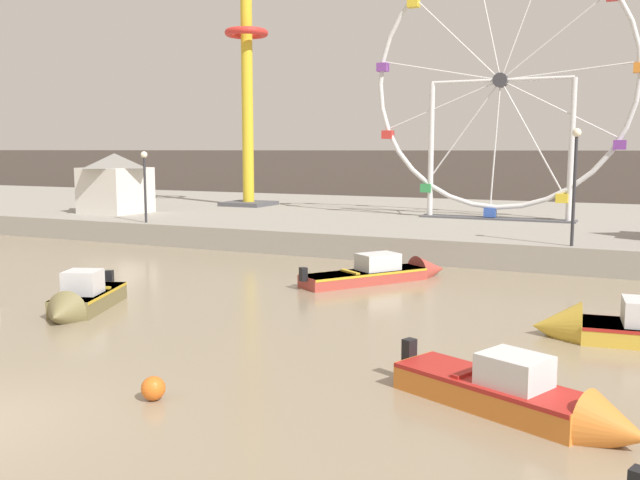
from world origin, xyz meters
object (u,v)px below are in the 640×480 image
motorboat_mustard_yellow (630,329)px  motorboat_faded_red (387,272)px  ferris_wheel_white_frame (500,85)px  drop_tower_yellow_tower (247,77)px  promenade_lamp_near (145,175)px  motorboat_orange_hull (526,398)px  promenade_lamp_far (575,170)px  mooring_buoy_orange (153,388)px  motorboat_olive_wood (81,300)px  carnival_booth_white_ticket (115,182)px

motorboat_mustard_yellow → motorboat_faded_red: bearing=-39.2°
motorboat_faded_red → ferris_wheel_white_frame: bearing=29.4°
motorboat_mustard_yellow → drop_tower_yellow_tower: 31.30m
motorboat_mustard_yellow → promenade_lamp_near: (-21.55, 9.20, 2.96)m
motorboat_orange_hull → promenade_lamp_far: size_ratio=1.09×
ferris_wheel_white_frame → mooring_buoy_orange: 26.80m
motorboat_olive_wood → ferris_wheel_white_frame: bearing=140.6°
carnival_booth_white_ticket → promenade_lamp_near: (4.83, -3.45, 0.56)m
drop_tower_yellow_tower → mooring_buoy_orange: (14.70, -27.98, -8.64)m
ferris_wheel_white_frame → drop_tower_yellow_tower: (-15.75, 2.25, 1.22)m
motorboat_faded_red → promenade_lamp_far: bearing=-18.8°
motorboat_olive_wood → carnival_booth_white_ticket: bearing=-162.1°
promenade_lamp_far → mooring_buoy_orange: size_ratio=9.62×
promenade_lamp_far → mooring_buoy_orange: (-5.48, -16.98, -3.53)m
drop_tower_yellow_tower → promenade_lamp_near: size_ratio=4.88×
ferris_wheel_white_frame → motorboat_mustard_yellow: bearing=-69.7°
motorboat_faded_red → promenade_lamp_far: promenade_lamp_far is taller
ferris_wheel_white_frame → carnival_booth_white_ticket: 21.03m
motorboat_faded_red → mooring_buoy_orange: size_ratio=12.17×
motorboat_faded_red → motorboat_olive_wood: 10.17m
ferris_wheel_white_frame → motorboat_faded_red: bearing=-95.2°
mooring_buoy_orange → ferris_wheel_white_frame: bearing=87.7°
drop_tower_yellow_tower → motorboat_olive_wood: bearing=-69.9°
motorboat_olive_wood → promenade_lamp_near: promenade_lamp_near is taller
carnival_booth_white_ticket → mooring_buoy_orange: (18.70, -20.48, -2.49)m
ferris_wheel_white_frame → carnival_booth_white_ticket: bearing=-165.1°
motorboat_faded_red → drop_tower_yellow_tower: (-14.59, 15.17, 8.57)m
motorboat_olive_wood → mooring_buoy_orange: bearing=32.5°
motorboat_orange_hull → carnival_booth_white_ticket: size_ratio=1.33×
motorboat_olive_wood → motorboat_faded_red: bearing=123.0°
motorboat_mustard_yellow → promenade_lamp_far: promenade_lamp_far is taller
motorboat_olive_wood → mooring_buoy_orange: (6.16, -4.65, -0.14)m
motorboat_faded_red → drop_tower_yellow_tower: size_ratio=0.32×
motorboat_olive_wood → ferris_wheel_white_frame: ferris_wheel_white_frame is taller
motorboat_olive_wood → carnival_booth_white_ticket: carnival_booth_white_ticket is taller
promenade_lamp_far → mooring_buoy_orange: promenade_lamp_far is taller
carnival_booth_white_ticket → motorboat_olive_wood: bearing=-48.9°
motorboat_faded_red → carnival_booth_white_ticket: 20.26m
motorboat_faded_red → carnival_booth_white_ticket: size_ratio=1.54×
mooring_buoy_orange → carnival_booth_white_ticket: bearing=132.4°
drop_tower_yellow_tower → carnival_booth_white_ticket: size_ratio=4.77×
promenade_lamp_far → mooring_buoy_orange: 18.19m
motorboat_mustard_yellow → motorboat_orange_hull: bearing=69.3°
motorboat_olive_wood → motorboat_mustard_yellow: (13.84, 3.18, -0.05)m
motorboat_mustard_yellow → carnival_booth_white_ticket: 29.35m
motorboat_mustard_yellow → promenade_lamp_near: 23.62m
motorboat_mustard_yellow → promenade_lamp_far: size_ratio=1.28×
motorboat_mustard_yellow → carnival_booth_white_ticket: bearing=-32.2°
promenade_lamp_near → ferris_wheel_white_frame: bearing=30.2°
motorboat_olive_wood → motorboat_mustard_yellow: 14.20m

